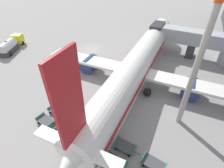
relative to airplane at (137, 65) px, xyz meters
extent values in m
plane|color=gray|center=(-13.85, 7.72, -3.27)|extent=(500.00, 500.00, 0.00)
cube|color=#A8AAB2|center=(8.15, 13.75, 1.14)|extent=(16.15, 3.97, 2.77)
cube|color=#2D2D33|center=(0.16, 14.13, 1.14)|extent=(2.62, 4.95, 3.32)
cube|color=#38383D|center=(8.15, 13.75, -1.76)|extent=(1.73, 2.98, 3.03)
cylinder|color=white|center=(0.01, 0.60, 0.19)|extent=(4.79, 38.71, 4.37)
sphere|color=white|center=(0.22, 19.93, 0.19)|extent=(4.15, 4.15, 4.15)
cone|color=white|center=(-0.21, -18.74, 0.19)|extent=(4.20, 5.28, 4.15)
cube|color=red|center=(-0.20, -17.92, 6.47)|extent=(0.32, 3.28, 8.19)
cube|color=white|center=(-0.20, -18.10, 0.84)|extent=(9.43, 1.37, 0.24)
cube|color=white|center=(-0.01, -0.95, -0.79)|extent=(33.65, 3.54, 0.44)
cylinder|color=navy|center=(9.24, -0.65, -1.85)|extent=(2.78, 3.42, 2.74)
cylinder|color=navy|center=(-9.25, -0.45, -1.85)|extent=(2.78, 3.42, 2.74)
cube|color=red|center=(0.01, 0.60, -0.57)|extent=(4.84, 34.85, 0.79)
cylinder|color=#56565B|center=(0.14, 12.58, -1.75)|extent=(0.24, 0.24, 1.70)
sphere|color=black|center=(0.14, 12.58, -2.61)|extent=(1.34, 1.34, 1.34)
cylinder|color=#56565B|center=(3.05, -3.31, -1.75)|extent=(0.24, 0.24, 1.70)
sphere|color=black|center=(3.05, -3.31, -2.61)|extent=(1.34, 1.34, 1.34)
cylinder|color=#56565B|center=(-3.12, -3.24, -1.75)|extent=(0.24, 0.24, 1.70)
sphere|color=black|center=(-3.12, -3.24, -2.61)|extent=(1.34, 1.34, 1.34)
cube|color=yellow|center=(-31.83, 2.93, -1.83)|extent=(2.94, 2.80, 2.08)
cube|color=#333338|center=(-30.08, -1.49, -2.74)|extent=(4.13, 5.81, 1.07)
cylinder|color=#B7BABC|center=(-30.08, -1.49, -1.66)|extent=(3.91, 5.52, 2.21)
sphere|color=#333338|center=(-30.08, -1.49, -0.56)|extent=(0.44, 0.44, 0.44)
sphere|color=black|center=(-30.69, 3.07, -2.82)|extent=(0.90, 0.90, 0.90)
sphere|color=black|center=(-32.76, 2.26, -2.82)|extent=(0.90, 0.90, 0.90)
sphere|color=black|center=(-28.48, -2.54, -2.82)|extent=(0.90, 0.90, 0.90)
sphere|color=black|center=(-30.54, -3.36, -2.82)|extent=(0.90, 0.90, 0.90)
cube|color=#424449|center=(-7.91, -14.64, -2.72)|extent=(2.71, 1.90, 0.10)
cube|color=#237F56|center=(-6.74, -14.88, -2.51)|extent=(0.36, 1.44, 0.32)
cube|color=#237F56|center=(-9.09, -14.41, -2.51)|extent=(0.36, 1.44, 0.32)
cube|color=#333338|center=(-6.35, -14.95, -2.84)|extent=(0.70, 0.19, 0.06)
sphere|color=black|center=(-7.18, -15.42, -3.09)|extent=(0.36, 0.36, 0.36)
sphere|color=black|center=(-6.94, -14.21, -3.09)|extent=(0.36, 0.36, 0.36)
sphere|color=black|center=(-8.89, -15.08, -3.09)|extent=(0.36, 0.36, 0.36)
sphere|color=black|center=(-8.65, -13.87, -3.09)|extent=(0.36, 0.36, 0.36)
cube|color=#424449|center=(-4.53, -15.13, -2.72)|extent=(2.66, 1.78, 0.10)
cube|color=#237F56|center=(-3.34, -15.30, -2.51)|extent=(0.28, 1.45, 0.32)
cube|color=#237F56|center=(-5.72, -14.96, -2.51)|extent=(0.28, 1.45, 0.32)
cube|color=#333338|center=(-2.95, -15.35, -2.84)|extent=(0.70, 0.16, 0.06)
sphere|color=black|center=(-3.75, -15.86, -3.09)|extent=(0.36, 0.36, 0.36)
sphere|color=black|center=(-3.58, -14.64, -3.09)|extent=(0.36, 0.36, 0.36)
sphere|color=black|center=(-5.47, -15.62, -3.09)|extent=(0.36, 0.36, 0.36)
sphere|color=black|center=(-5.30, -14.40, -3.09)|extent=(0.36, 0.36, 0.36)
cube|color=#424449|center=(-0.73, -15.54, -2.72)|extent=(2.66, 1.78, 0.10)
cube|color=#237F56|center=(0.46, -15.70, -2.51)|extent=(0.28, 1.45, 0.32)
cube|color=#237F56|center=(-1.92, -15.37, -2.51)|extent=(0.28, 1.45, 0.32)
cube|color=#333338|center=(0.84, -15.76, -2.84)|extent=(0.70, 0.16, 0.06)
sphere|color=black|center=(0.04, -16.27, -3.09)|extent=(0.36, 0.36, 0.36)
sphere|color=black|center=(0.21, -15.05, -3.09)|extent=(0.36, 0.36, 0.36)
sphere|color=black|center=(-1.68, -16.03, -3.09)|extent=(0.36, 0.36, 0.36)
sphere|color=black|center=(-1.51, -14.81, -3.09)|extent=(0.36, 0.36, 0.36)
cube|color=#424449|center=(2.95, -16.13, -2.72)|extent=(2.66, 1.79, 0.10)
cube|color=#237F56|center=(4.14, -16.30, -2.51)|extent=(0.29, 1.45, 0.32)
cube|color=#237F56|center=(1.76, -15.95, -2.51)|extent=(0.29, 1.45, 0.32)
sphere|color=black|center=(3.90, -15.64, -3.09)|extent=(0.36, 0.36, 0.36)
sphere|color=black|center=(2.00, -16.61, -3.09)|extent=(0.36, 0.36, 0.36)
sphere|color=black|center=(2.18, -15.39, -3.09)|extent=(0.36, 0.36, 0.36)
cube|color=#424449|center=(-7.72, -12.50, -2.72)|extent=(2.70, 1.87, 0.10)
cube|color=#237F56|center=(-6.54, -12.71, -2.51)|extent=(0.34, 1.44, 0.32)
cube|color=#237F56|center=(-8.90, -12.28, -2.51)|extent=(0.34, 1.44, 0.32)
cube|color=#333338|center=(-6.16, -12.78, -2.84)|extent=(0.70, 0.18, 0.06)
sphere|color=black|center=(-6.98, -13.26, -3.09)|extent=(0.36, 0.36, 0.36)
sphere|color=black|center=(-6.76, -12.04, -3.09)|extent=(0.36, 0.36, 0.36)
sphere|color=black|center=(-8.69, -12.95, -3.09)|extent=(0.36, 0.36, 0.36)
sphere|color=black|center=(-8.47, -11.73, -3.09)|extent=(0.36, 0.36, 0.36)
cube|color=#424449|center=(-4.01, -12.86, -2.72)|extent=(2.66, 1.78, 0.10)
cube|color=#237F56|center=(-2.82, -13.03, -2.51)|extent=(0.28, 1.45, 0.32)
cube|color=#237F56|center=(-5.19, -12.69, -2.51)|extent=(0.28, 1.45, 0.32)
cube|color=#333338|center=(-2.43, -13.08, -2.84)|extent=(0.70, 0.16, 0.06)
sphere|color=black|center=(-3.23, -13.59, -3.09)|extent=(0.36, 0.36, 0.36)
sphere|color=black|center=(-3.06, -12.37, -3.09)|extent=(0.36, 0.36, 0.36)
sphere|color=black|center=(-4.95, -13.35, -3.09)|extent=(0.36, 0.36, 0.36)
sphere|color=black|center=(-4.78, -12.13, -3.09)|extent=(0.36, 0.36, 0.36)
cube|color=#424449|center=(-0.60, -13.48, -2.72)|extent=(2.72, 1.91, 0.10)
cube|color=#237F56|center=(0.58, -13.72, -2.51)|extent=(0.37, 1.44, 0.32)
cube|color=#237F56|center=(-1.78, -13.25, -2.51)|extent=(0.37, 1.44, 0.32)
cube|color=#333338|center=(0.96, -13.80, -2.84)|extent=(0.70, 0.20, 0.06)
sphere|color=black|center=(0.13, -14.26, -3.09)|extent=(0.36, 0.36, 0.36)
sphere|color=black|center=(0.37, -13.05, -3.09)|extent=(0.36, 0.36, 0.36)
sphere|color=black|center=(-1.58, -13.92, -3.09)|extent=(0.36, 0.36, 0.36)
sphere|color=black|center=(-1.33, -12.71, -3.09)|extent=(0.36, 0.36, 0.36)
cube|color=#424449|center=(3.21, -13.92, -2.72)|extent=(2.63, 1.72, 0.10)
cube|color=#237F56|center=(4.40, -14.05, -2.51)|extent=(0.24, 1.45, 0.32)
cube|color=#237F56|center=(2.02, -13.78, -2.51)|extent=(0.24, 1.45, 0.32)
cube|color=#333338|center=(4.79, -14.10, -2.84)|extent=(0.70, 0.14, 0.06)
sphere|color=black|center=(4.00, -14.63, -3.09)|extent=(0.36, 0.36, 0.36)
sphere|color=black|center=(4.14, -13.40, -3.09)|extent=(0.36, 0.36, 0.36)
sphere|color=black|center=(2.28, -14.43, -3.09)|extent=(0.36, 0.36, 0.36)
sphere|color=black|center=(2.42, -13.20, -3.09)|extent=(0.36, 0.36, 0.36)
cube|color=#424449|center=(6.77, -14.62, -2.72)|extent=(2.71, 1.90, 0.10)
cube|color=#237F56|center=(5.59, -14.39, -2.51)|extent=(0.36, 1.44, 0.32)
sphere|color=black|center=(7.74, -14.18, -3.09)|extent=(0.36, 0.36, 0.36)
sphere|color=black|center=(5.79, -15.05, -3.09)|extent=(0.36, 0.36, 0.36)
sphere|color=black|center=(6.03, -13.85, -3.09)|extent=(0.36, 0.36, 0.36)
cylinder|color=#ADA89E|center=(8.43, -6.81, 6.17)|extent=(0.69, 0.69, 18.90)
cube|color=white|center=(1.52, -9.07, -3.27)|extent=(0.62, 28.85, 0.01)
camera|label=1|loc=(6.68, -25.39, 15.39)|focal=28.00mm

